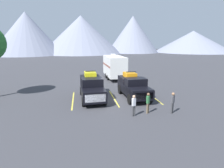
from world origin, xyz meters
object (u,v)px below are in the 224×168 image
camper_trailer_a (114,66)px  person_c (148,102)px  pickup_truck_a (92,87)px  person_b (134,104)px  pickup_truck_b (133,86)px  person_a (173,101)px

camper_trailer_a → person_c: (0.07, -13.92, -0.98)m
pickup_truck_a → person_b: (2.79, -4.95, -0.24)m
pickup_truck_a → person_c: 6.11m
pickup_truck_a → person_c: (4.04, -4.58, -0.24)m
pickup_truck_b → person_a: pickup_truck_b is taller
pickup_truck_a → person_c: size_ratio=3.40×
pickup_truck_a → camper_trailer_a: camper_trailer_a is taller
person_b → person_c: bearing=16.8°
person_b → pickup_truck_a: bearing=119.4°
camper_trailer_a → person_c: 13.95m
pickup_truck_b → camper_trailer_a: size_ratio=0.72×
pickup_truck_b → person_a: bearing=-68.6°
camper_trailer_a → person_b: camper_trailer_a is taller
pickup_truck_a → pickup_truck_b: pickup_truck_a is taller
person_a → pickup_truck_b: bearing=111.4°
pickup_truck_a → person_b: size_ratio=3.40×
pickup_truck_b → person_b: bearing=-105.6°
pickup_truck_a → person_a: bearing=-39.5°
person_b → person_c: person_c is taller
camper_trailer_a → person_a: 14.39m
person_b → camper_trailer_a: bearing=85.3°
person_a → person_c: size_ratio=1.02×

